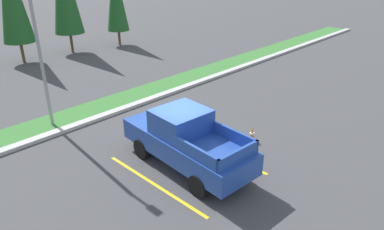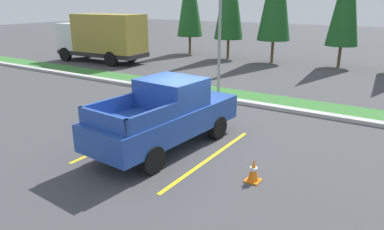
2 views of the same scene
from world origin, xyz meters
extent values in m
plane|color=#424244|center=(0.00, 0.00, 0.00)|extent=(120.00, 120.00, 0.00)
cube|color=yellow|center=(-1.94, -0.72, 0.00)|extent=(0.12, 4.80, 0.01)
cube|color=yellow|center=(1.16, -0.72, 0.00)|extent=(0.12, 4.80, 0.01)
cube|color=#B2B2AD|center=(0.00, 5.00, 0.07)|extent=(56.00, 0.40, 0.15)
cube|color=#387533|center=(0.00, 6.10, 0.03)|extent=(56.00, 1.80, 0.06)
cylinder|color=black|center=(-1.12, 0.89, 0.38)|extent=(0.33, 0.78, 0.76)
cylinder|color=black|center=(0.57, 0.77, 0.38)|extent=(0.33, 0.78, 0.76)
cylinder|color=black|center=(-1.35, -2.20, 0.38)|extent=(0.33, 0.78, 0.76)
cylinder|color=black|center=(0.35, -2.32, 0.38)|extent=(0.33, 0.78, 0.76)
cube|color=#23479E|center=(-0.39, -0.72, 0.88)|extent=(2.27, 5.32, 0.76)
cube|color=#23479E|center=(-0.36, -0.42, 1.68)|extent=(1.87, 1.72, 0.84)
cube|color=#2D3842|center=(-0.30, 0.40, 1.73)|extent=(1.62, 0.18, 0.63)
cube|color=#23479E|center=(-1.34, -2.10, 1.48)|extent=(0.24, 1.90, 0.44)
cube|color=#23479E|center=(0.36, -2.22, 1.48)|extent=(0.24, 1.90, 0.44)
cube|color=#23479E|center=(-0.56, -3.06, 1.48)|extent=(1.80, 0.23, 0.44)
cube|color=silver|center=(-0.20, 1.83, 0.64)|extent=(1.81, 0.29, 0.28)
cylinder|color=gray|center=(-2.19, 5.90, 3.52)|extent=(0.14, 0.14, 7.04)
cylinder|color=brown|center=(1.10, 16.74, 0.72)|extent=(0.20, 0.20, 1.43)
cylinder|color=brown|center=(4.82, 16.76, 0.75)|extent=(0.20, 0.20, 1.49)
cylinder|color=brown|center=(8.75, 16.15, 0.60)|extent=(0.20, 0.20, 1.21)
cube|color=orange|center=(2.76, -1.32, 0.02)|extent=(0.36, 0.36, 0.04)
cone|color=orange|center=(2.76, -1.32, 0.32)|extent=(0.28, 0.28, 0.56)
cylinder|color=white|center=(2.76, -1.32, 0.35)|extent=(0.19, 0.19, 0.07)
camera|label=1|loc=(-8.07, -8.37, 7.03)|focal=33.16mm
camera|label=2|loc=(5.83, -8.92, 4.33)|focal=33.62mm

